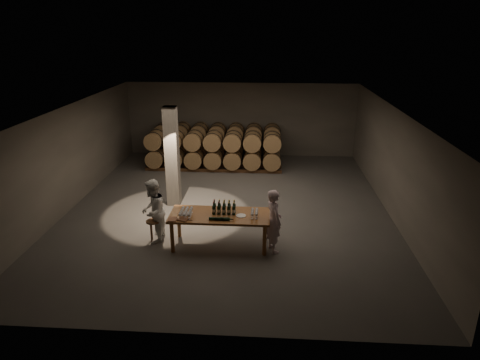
# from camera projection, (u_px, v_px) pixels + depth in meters

# --- Properties ---
(room) EXTENTS (12.00, 12.00, 12.00)m
(room) POSITION_uv_depth(u_px,v_px,m) (172.00, 157.00, 13.48)
(room) COLOR #595653
(room) RESTS_ON ground
(tasting_table) EXTENTS (2.60, 1.10, 0.90)m
(tasting_table) POSITION_uv_depth(u_px,v_px,m) (220.00, 218.00, 11.11)
(tasting_table) COLOR brown
(tasting_table) RESTS_ON ground
(barrel_stack_back) EXTENTS (5.48, 0.95, 1.57)m
(barrel_stack_back) POSITION_uv_depth(u_px,v_px,m) (217.00, 141.00, 18.38)
(barrel_stack_back) COLOR brown
(barrel_stack_back) RESTS_ON ground
(barrel_stack_front) EXTENTS (5.48, 0.95, 1.57)m
(barrel_stack_front) POSITION_uv_depth(u_px,v_px,m) (213.00, 150.00, 17.07)
(barrel_stack_front) COLOR brown
(barrel_stack_front) RESTS_ON ground
(bottle_cluster) EXTENTS (0.61, 0.24, 0.35)m
(bottle_cluster) POSITION_uv_depth(u_px,v_px,m) (224.00, 209.00, 11.10)
(bottle_cluster) COLOR black
(bottle_cluster) RESTS_ON tasting_table
(lying_bottles) EXTENTS (0.62, 0.08, 0.08)m
(lying_bottles) POSITION_uv_depth(u_px,v_px,m) (220.00, 219.00, 10.72)
(lying_bottles) COLOR black
(lying_bottles) RESTS_ON tasting_table
(glass_cluster_left) EXTENTS (0.30, 0.52, 0.17)m
(glass_cluster_left) POSITION_uv_depth(u_px,v_px,m) (186.00, 212.00, 10.95)
(glass_cluster_left) COLOR silver
(glass_cluster_left) RESTS_ON tasting_table
(glass_cluster_right) EXTENTS (0.19, 0.41, 0.16)m
(glass_cluster_right) POSITION_uv_depth(u_px,v_px,m) (255.00, 212.00, 10.94)
(glass_cluster_right) COLOR silver
(glass_cluster_right) RESTS_ON tasting_table
(plate) EXTENTS (0.26, 0.26, 0.01)m
(plate) POSITION_uv_depth(u_px,v_px,m) (241.00, 216.00, 10.99)
(plate) COLOR white
(plate) RESTS_ON tasting_table
(notebook_near) EXTENTS (0.30, 0.27, 0.03)m
(notebook_near) POSITION_uv_depth(u_px,v_px,m) (183.00, 219.00, 10.76)
(notebook_near) COLOR brown
(notebook_near) RESTS_ON tasting_table
(notebook_corner) EXTENTS (0.22, 0.28, 0.02)m
(notebook_corner) POSITION_uv_depth(u_px,v_px,m) (172.00, 219.00, 10.77)
(notebook_corner) COLOR brown
(notebook_corner) RESTS_ON tasting_table
(pen) EXTENTS (0.15, 0.03, 0.01)m
(pen) POSITION_uv_depth(u_px,v_px,m) (190.00, 220.00, 10.74)
(pen) COLOR black
(pen) RESTS_ON tasting_table
(stool) EXTENTS (0.37, 0.37, 0.62)m
(stool) POSITION_uv_depth(u_px,v_px,m) (153.00, 224.00, 11.42)
(stool) COLOR brown
(stool) RESTS_ON ground
(person_man) EXTENTS (0.61, 0.72, 1.69)m
(person_man) POSITION_uv_depth(u_px,v_px,m) (274.00, 221.00, 10.84)
(person_man) COLOR silver
(person_man) RESTS_ON ground
(person_woman) EXTENTS (0.67, 0.86, 1.74)m
(person_woman) POSITION_uv_depth(u_px,v_px,m) (153.00, 211.00, 11.34)
(person_woman) COLOR white
(person_woman) RESTS_ON ground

